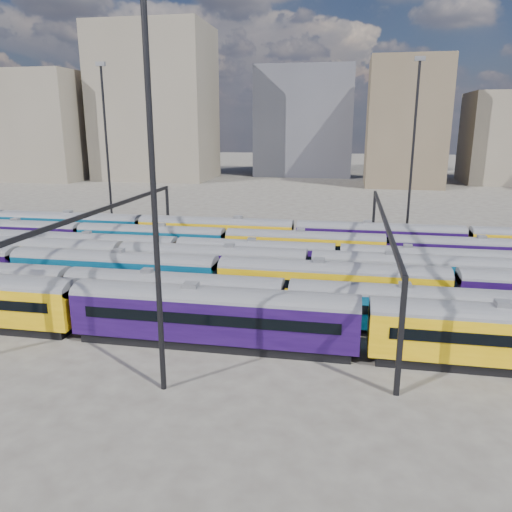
% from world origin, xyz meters
% --- Properties ---
extents(ground, '(500.00, 500.00, 0.00)m').
position_xyz_m(ground, '(0.00, 0.00, 0.00)').
color(ground, '#47423C').
rests_on(ground, ground).
extents(rake_0, '(159.71, 3.33, 5.63)m').
position_xyz_m(rake_0, '(-3.46, -15.00, 2.96)').
color(rake_0, black).
rests_on(rake_0, ground).
extents(rake_1, '(140.34, 2.93, 4.93)m').
position_xyz_m(rake_1, '(-8.49, -10.00, 2.59)').
color(rake_1, black).
rests_on(rake_1, ground).
extents(rake_2, '(107.96, 3.16, 5.33)m').
position_xyz_m(rake_2, '(-16.53, -5.00, 2.80)').
color(rake_2, black).
rests_on(rake_2, ground).
extents(rake_3, '(124.20, 3.03, 5.10)m').
position_xyz_m(rake_3, '(-18.05, 0.00, 2.68)').
color(rake_3, black).
rests_on(rake_3, ground).
extents(rake_4, '(112.64, 2.75, 4.61)m').
position_xyz_m(rake_4, '(5.52, 5.00, 2.42)').
color(rake_4, black).
rests_on(rake_4, ground).
extents(rake_5, '(119.33, 2.91, 4.90)m').
position_xyz_m(rake_5, '(-8.64, 10.00, 2.57)').
color(rake_5, black).
rests_on(rake_5, ground).
extents(rake_6, '(151.84, 3.17, 5.35)m').
position_xyz_m(rake_6, '(-11.26, 15.00, 2.81)').
color(rake_6, black).
rests_on(rake_6, ground).
extents(gantry_1, '(0.35, 40.35, 8.03)m').
position_xyz_m(gantry_1, '(-20.00, 0.00, 6.79)').
color(gantry_1, black).
rests_on(gantry_1, ground).
extents(gantry_2, '(0.35, 40.35, 8.03)m').
position_xyz_m(gantry_2, '(10.00, 0.00, 6.79)').
color(gantry_2, black).
rests_on(gantry_2, ground).
extents(mast_1, '(1.40, 0.50, 25.60)m').
position_xyz_m(mast_1, '(-30.00, 22.00, 13.97)').
color(mast_1, black).
rests_on(mast_1, ground).
extents(mast_2, '(1.40, 0.50, 25.60)m').
position_xyz_m(mast_2, '(-5.00, -22.00, 13.97)').
color(mast_2, black).
rests_on(mast_2, ground).
extents(mast_3, '(1.40, 0.50, 25.60)m').
position_xyz_m(mast_3, '(15.00, 24.00, 13.97)').
color(mast_3, black).
rests_on(mast_3, ground).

